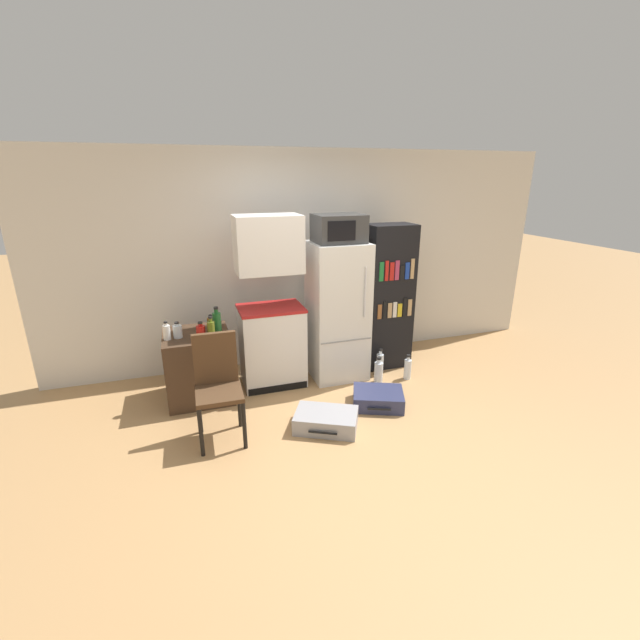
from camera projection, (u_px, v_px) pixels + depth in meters
ground_plane at (356, 439)px, 3.90m from camera, size 24.00×24.00×0.00m
wall_back at (311, 258)px, 5.34m from camera, size 6.40×0.10×2.58m
side_table at (199, 365)px, 4.54m from camera, size 0.67×0.66×0.73m
kitchen_hutch at (271, 311)px, 4.69m from camera, size 0.70×0.51×1.90m
refrigerator at (338, 312)px, 4.91m from camera, size 0.62×0.60×1.58m
microwave at (339, 228)px, 4.60m from camera, size 0.53×0.44×0.30m
bookshelf at (388, 297)px, 5.18m from camera, size 0.55×0.38×1.75m
bottle_clear_short at (178, 331)px, 4.29m from camera, size 0.09×0.09×0.16m
bottle_green_tall at (217, 323)px, 4.35m from camera, size 0.09×0.09×0.30m
bottle_ketchup_red at (201, 333)px, 4.21m from camera, size 0.09×0.09×0.19m
bottle_amber_beer at (211, 324)px, 4.50m from camera, size 0.07×0.07×0.17m
bottle_milk_white at (167, 332)px, 4.24m from camera, size 0.07×0.07×0.19m
bottle_olive_oil at (211, 330)px, 4.21m from camera, size 0.07×0.07×0.25m
chair at (217, 379)px, 3.78m from camera, size 0.41×0.41×0.97m
suitcase_large_flat at (326, 420)px, 4.04m from camera, size 0.69×0.61×0.16m
suitcase_small_flat at (378, 398)px, 4.44m from camera, size 0.63×0.57×0.16m
water_bottle_front at (379, 372)px, 4.92m from camera, size 0.10×0.10×0.31m
water_bottle_middle at (408, 369)px, 5.01m from camera, size 0.08×0.08×0.30m
water_bottle_back at (380, 364)px, 5.11m from camera, size 0.08×0.08×0.33m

